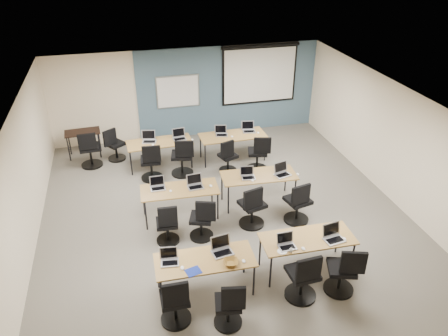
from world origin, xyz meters
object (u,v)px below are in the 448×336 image
object	(u,v)px
training_table_mid_right	(259,177)
laptop_4	(158,185)
task_chair_5	(202,222)
task_chair_10	(228,159)
laptop_9	(179,136)
training_table_mid_left	(180,191)
training_table_back_left	(160,143)
laptop_6	(248,175)
laptop_0	(169,259)
laptop_8	(149,139)
task_chair_0	(175,304)
projector_screen	(260,71)
laptop_5	(195,184)
task_chair_6	(252,209)
task_chair_11	(258,156)
task_chair_9	(183,160)
task_chair_2	(303,280)
task_chair_1	(229,308)
task_chair_7	(298,206)
training_table_back_right	(233,137)
laptop_1	(222,248)
spare_chair_a	(114,147)
task_chair_3	(343,274)
laptop_10	(221,133)
laptop_3	(333,236)
training_table_front_left	(205,262)
task_chair_4	(167,227)
laptop_11	(249,129)
spare_chair_b	(90,152)
utility_table	(83,135)
task_chair_8	(151,165)
laptop_7	(282,172)
training_table_front_right	(307,240)

from	to	relation	value
training_table_mid_right	laptop_4	world-z (taller)	laptop_4
task_chair_5	task_chair_10	xyz separation A→B (m)	(1.21, 2.58, -0.01)
laptop_9	training_table_mid_left	bearing A→B (deg)	-105.38
training_table_back_left	laptop_6	world-z (taller)	laptop_6
laptop_0	laptop_8	world-z (taller)	laptop_8
training_table_mid_right	task_chair_10	distance (m)	1.61
task_chair_0	laptop_4	world-z (taller)	task_chair_0
projector_screen	laptop_5	distance (m)	5.15
projector_screen	task_chair_10	xyz separation A→B (m)	(-1.63, -2.48, -1.49)
task_chair_10	training_table_mid_right	bearing A→B (deg)	-98.00
task_chair_6	task_chair_11	distance (m)	2.49
training_table_mid_left	task_chair_9	size ratio (longest dim) A/B	1.59
task_chair_9	task_chair_2	bearing A→B (deg)	-63.55
task_chair_1	laptop_8	bearing A→B (deg)	107.43
task_chair_7	laptop_9	distance (m)	3.94
training_table_back_right	laptop_1	bearing A→B (deg)	-108.61
laptop_5	spare_chair_a	size ratio (longest dim) A/B	0.35
task_chair_3	laptop_10	world-z (taller)	task_chair_3
laptop_10	training_table_mid_right	bearing A→B (deg)	-69.10
training_table_back_right	laptop_3	xyz separation A→B (m)	(0.60, -4.78, 0.11)
laptop_0	laptop_5	bearing A→B (deg)	76.18
training_table_back_left	task_chair_11	size ratio (longest dim) A/B	1.67
training_table_front_left	task_chair_4	xyz separation A→B (m)	(-0.46, 1.52, -0.29)
task_chair_5	training_table_back_right	bearing A→B (deg)	83.32
laptop_11	spare_chair_b	bearing A→B (deg)	-174.55
laptop_5	task_chair_9	bearing A→B (deg)	85.16
task_chair_5	utility_table	xyz separation A→B (m)	(-2.45, 4.46, 0.25)
task_chair_8	task_chair_11	distance (m)	2.79
task_chair_7	laptop_11	world-z (taller)	task_chair_7
laptop_5	task_chair_0	bearing A→B (deg)	-111.45
laptop_5	task_chair_5	world-z (taller)	laptop_5
spare_chair_a	spare_chair_b	size ratio (longest dim) A/B	0.93
training_table_back_left	task_chair_8	size ratio (longest dim) A/B	1.65
spare_chair_a	spare_chair_b	distance (m)	0.68
utility_table	training_table_back_right	bearing A→B (deg)	-20.51
projector_screen	training_table_mid_left	bearing A→B (deg)	-126.99
laptop_7	task_chair_1	bearing A→B (deg)	-138.27
laptop_8	laptop_6	bearing A→B (deg)	-38.52
spare_chair_b	training_table_mid_left	bearing A→B (deg)	-59.14
task_chair_0	task_chair_2	size ratio (longest dim) A/B	0.96
task_chair_3	laptop_5	xyz separation A→B (m)	(-2.04, 2.99, 0.38)
laptop_3	spare_chair_b	world-z (taller)	spare_chair_b
laptop_9	task_chair_11	size ratio (longest dim) A/B	0.34
laptop_9	task_chair_9	xyz separation A→B (m)	(-0.04, -0.68, -0.36)
projector_screen	laptop_3	world-z (taller)	projector_screen
task_chair_10	training_table_front_right	bearing A→B (deg)	-103.17
training_table_front_left	laptop_7	world-z (taller)	laptop_7
laptop_0	laptop_4	size ratio (longest dim) A/B	0.95
projector_screen	laptop_8	xyz separation A→B (m)	(-3.56, -1.63, -1.09)
laptop_0	task_chair_3	bearing A→B (deg)	-6.24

